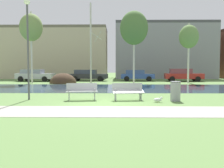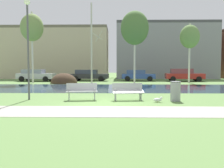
{
  "view_description": "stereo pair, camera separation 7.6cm",
  "coord_description": "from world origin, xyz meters",
  "px_view_note": "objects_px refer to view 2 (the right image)",
  "views": [
    {
      "loc": [
        0.56,
        -11.87,
        1.69
      ],
      "look_at": [
        0.35,
        1.62,
        0.81
      ],
      "focal_mm": 40.7,
      "sensor_mm": 36.0,
      "label": 1
    },
    {
      "loc": [
        0.64,
        -11.87,
        1.69
      ],
      "look_at": [
        0.35,
        1.62,
        0.81
      ],
      "focal_mm": 40.7,
      "sensor_mm": 36.0,
      "label": 2
    }
  ],
  "objects_px": {
    "seagull": "(158,100)",
    "parked_van_nearest_silver": "(36,75)",
    "parked_hatch_third_blue": "(138,75)",
    "bench_left": "(82,91)",
    "bench_right": "(128,91)",
    "parked_sedan_second_dark": "(89,75)",
    "trash_bin": "(175,91)",
    "parked_wagon_fourth_red": "(184,75)",
    "streetlamp": "(28,32)"
  },
  "relations": [
    {
      "from": "trash_bin",
      "to": "seagull",
      "type": "bearing_deg",
      "value": -153.24
    },
    {
      "from": "trash_bin",
      "to": "seagull",
      "type": "height_order",
      "value": "trash_bin"
    },
    {
      "from": "bench_right",
      "to": "parked_van_nearest_silver",
      "type": "xyz_separation_m",
      "value": [
        -10.53,
        17.74,
        0.3
      ]
    },
    {
      "from": "trash_bin",
      "to": "parked_sedan_second_dark",
      "type": "height_order",
      "value": "parked_sedan_second_dark"
    },
    {
      "from": "bench_left",
      "to": "trash_bin",
      "type": "height_order",
      "value": "trash_bin"
    },
    {
      "from": "parked_van_nearest_silver",
      "to": "trash_bin",
      "type": "bearing_deg",
      "value": -54.48
    },
    {
      "from": "bench_left",
      "to": "bench_right",
      "type": "bearing_deg",
      "value": 0.0
    },
    {
      "from": "streetlamp",
      "to": "parked_wagon_fourth_red",
      "type": "xyz_separation_m",
      "value": [
        12.69,
        17.89,
        -2.69
      ]
    },
    {
      "from": "bench_right",
      "to": "parked_sedan_second_dark",
      "type": "bearing_deg",
      "value": 102.51
    },
    {
      "from": "seagull",
      "to": "streetlamp",
      "type": "xyz_separation_m",
      "value": [
        -6.59,
        0.89,
        3.36
      ]
    },
    {
      "from": "parked_wagon_fourth_red",
      "to": "parked_hatch_third_blue",
      "type": "bearing_deg",
      "value": 173.32
    },
    {
      "from": "streetlamp",
      "to": "parked_hatch_third_blue",
      "type": "distance_m",
      "value": 20.06
    },
    {
      "from": "bench_left",
      "to": "seagull",
      "type": "height_order",
      "value": "bench_left"
    },
    {
      "from": "streetlamp",
      "to": "parked_sedan_second_dark",
      "type": "xyz_separation_m",
      "value": [
        1.03,
        18.6,
        -2.74
      ]
    },
    {
      "from": "trash_bin",
      "to": "streetlamp",
      "type": "xyz_separation_m",
      "value": [
        -7.54,
        0.42,
        2.98
      ]
    },
    {
      "from": "parked_sedan_second_dark",
      "to": "parked_hatch_third_blue",
      "type": "relative_size",
      "value": 1.15
    },
    {
      "from": "bench_right",
      "to": "parked_wagon_fourth_red",
      "type": "xyz_separation_m",
      "value": [
        7.52,
        17.96,
        0.33
      ]
    },
    {
      "from": "parked_van_nearest_silver",
      "to": "parked_hatch_third_blue",
      "type": "bearing_deg",
      "value": 3.95
    },
    {
      "from": "seagull",
      "to": "bench_right",
      "type": "bearing_deg",
      "value": 150.05
    },
    {
      "from": "seagull",
      "to": "parked_sedan_second_dark",
      "type": "relative_size",
      "value": 0.1
    },
    {
      "from": "seagull",
      "to": "parked_hatch_third_blue",
      "type": "xyz_separation_m",
      "value": [
        0.58,
        19.42,
        0.6
      ]
    },
    {
      "from": "parked_sedan_second_dark",
      "to": "parked_hatch_third_blue",
      "type": "xyz_separation_m",
      "value": [
        6.15,
        -0.07,
        -0.01
      ]
    },
    {
      "from": "parked_van_nearest_silver",
      "to": "parked_hatch_third_blue",
      "type": "distance_m",
      "value": 12.57
    },
    {
      "from": "streetlamp",
      "to": "parked_van_nearest_silver",
      "type": "xyz_separation_m",
      "value": [
        -5.37,
        17.67,
        -2.72
      ]
    },
    {
      "from": "streetlamp",
      "to": "parked_sedan_second_dark",
      "type": "bearing_deg",
      "value": 86.84
    },
    {
      "from": "bench_left",
      "to": "parked_van_nearest_silver",
      "type": "xyz_separation_m",
      "value": [
        -8.15,
        17.74,
        0.3
      ]
    },
    {
      "from": "bench_left",
      "to": "parked_wagon_fourth_red",
      "type": "relative_size",
      "value": 0.36
    },
    {
      "from": "trash_bin",
      "to": "parked_wagon_fourth_red",
      "type": "bearing_deg",
      "value": 74.28
    },
    {
      "from": "seagull",
      "to": "streetlamp",
      "type": "height_order",
      "value": "streetlamp"
    },
    {
      "from": "bench_left",
      "to": "bench_right",
      "type": "xyz_separation_m",
      "value": [
        2.38,
        0.0,
        0.0
      ]
    },
    {
      "from": "bench_left",
      "to": "parked_sedan_second_dark",
      "type": "height_order",
      "value": "parked_sedan_second_dark"
    },
    {
      "from": "streetlamp",
      "to": "parked_wagon_fourth_red",
      "type": "height_order",
      "value": "streetlamp"
    },
    {
      "from": "trash_bin",
      "to": "parked_van_nearest_silver",
      "type": "distance_m",
      "value": 22.22
    },
    {
      "from": "trash_bin",
      "to": "parked_van_nearest_silver",
      "type": "relative_size",
      "value": 0.22
    },
    {
      "from": "parked_sedan_second_dark",
      "to": "seagull",
      "type": "bearing_deg",
      "value": -74.06
    },
    {
      "from": "seagull",
      "to": "streetlamp",
      "type": "relative_size",
      "value": 0.09
    },
    {
      "from": "trash_bin",
      "to": "parked_sedan_second_dark",
      "type": "bearing_deg",
      "value": 108.91
    },
    {
      "from": "bench_left",
      "to": "streetlamp",
      "type": "bearing_deg",
      "value": 178.55
    },
    {
      "from": "trash_bin",
      "to": "parked_hatch_third_blue",
      "type": "relative_size",
      "value": 0.24
    },
    {
      "from": "bench_left",
      "to": "bench_right",
      "type": "height_order",
      "value": "same"
    },
    {
      "from": "bench_left",
      "to": "parked_van_nearest_silver",
      "type": "bearing_deg",
      "value": 114.69
    },
    {
      "from": "parked_wagon_fourth_red",
      "to": "seagull",
      "type": "bearing_deg",
      "value": -107.99
    },
    {
      "from": "bench_left",
      "to": "seagull",
      "type": "xyz_separation_m",
      "value": [
        3.81,
        -0.82,
        -0.34
      ]
    },
    {
      "from": "seagull",
      "to": "streetlamp",
      "type": "distance_m",
      "value": 7.45
    },
    {
      "from": "parked_hatch_third_blue",
      "to": "parked_wagon_fourth_red",
      "type": "xyz_separation_m",
      "value": [
        5.51,
        -0.65,
        0.07
      ]
    },
    {
      "from": "streetlamp",
      "to": "parked_sedan_second_dark",
      "type": "relative_size",
      "value": 1.08
    },
    {
      "from": "parked_sedan_second_dark",
      "to": "parked_wagon_fourth_red",
      "type": "xyz_separation_m",
      "value": [
        11.66,
        -0.71,
        0.06
      ]
    },
    {
      "from": "bench_left",
      "to": "parked_wagon_fourth_red",
      "type": "height_order",
      "value": "parked_wagon_fourth_red"
    },
    {
      "from": "seagull",
      "to": "parked_van_nearest_silver",
      "type": "relative_size",
      "value": 0.11
    },
    {
      "from": "bench_left",
      "to": "bench_right",
      "type": "relative_size",
      "value": 1.0
    }
  ]
}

